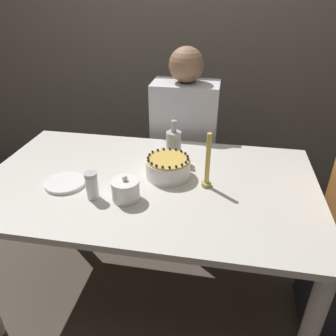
{
  "coord_description": "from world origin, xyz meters",
  "views": [
    {
      "loc": [
        0.32,
        -1.25,
        1.54
      ],
      "look_at": [
        0.08,
        0.06,
        0.79
      ],
      "focal_mm": 35.0,
      "sensor_mm": 36.0,
      "label": 1
    }
  ],
  "objects": [
    {
      "name": "candle",
      "position": [
        0.27,
        -0.0,
        0.85
      ],
      "size": [
        0.05,
        0.05,
        0.26
      ],
      "color": "tan",
      "rests_on": "dining_table"
    },
    {
      "name": "plate_stack",
      "position": [
        -0.36,
        -0.1,
        0.76
      ],
      "size": [
        0.18,
        0.18,
        0.02
      ],
      "color": "white",
      "rests_on": "dining_table"
    },
    {
      "name": "person_man_blue_shirt",
      "position": [
        0.08,
        0.66,
        0.54
      ],
      "size": [
        0.4,
        0.34,
        1.24
      ],
      "rotation": [
        0.0,
        0.0,
        3.14
      ],
      "color": "#595960",
      "rests_on": "ground_plane"
    },
    {
      "name": "sugar_shaker",
      "position": [
        -0.2,
        -0.18,
        0.81
      ],
      "size": [
        0.05,
        0.05,
        0.12
      ],
      "color": "white",
      "rests_on": "dining_table"
    },
    {
      "name": "wall_behind",
      "position": [
        0.0,
        1.4,
        1.3
      ],
      "size": [
        8.0,
        0.05,
        2.6
      ],
      "color": "slate",
      "rests_on": "ground_plane"
    },
    {
      "name": "cake",
      "position": [
        0.08,
        0.06,
        0.79
      ],
      "size": [
        0.21,
        0.21,
        0.1
      ],
      "color": "white",
      "rests_on": "dining_table"
    },
    {
      "name": "sugar_bowl",
      "position": [
        -0.06,
        -0.16,
        0.79
      ],
      "size": [
        0.12,
        0.12,
        0.11
      ],
      "color": "white",
      "rests_on": "dining_table"
    },
    {
      "name": "bottle",
      "position": [
        0.08,
        0.22,
        0.83
      ],
      "size": [
        0.08,
        0.08,
        0.22
      ],
      "color": "#B2B7BC",
      "rests_on": "dining_table"
    },
    {
      "name": "dining_table",
      "position": [
        0.0,
        0.0,
        0.64
      ],
      "size": [
        1.54,
        0.91,
        0.75
      ],
      "color": "beige",
      "rests_on": "ground_plane"
    },
    {
      "name": "ground_plane",
      "position": [
        0.0,
        0.0,
        0.0
      ],
      "size": [
        12.0,
        12.0,
        0.0
      ],
      "primitive_type": "plane",
      "color": "#4C4238"
    }
  ]
}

